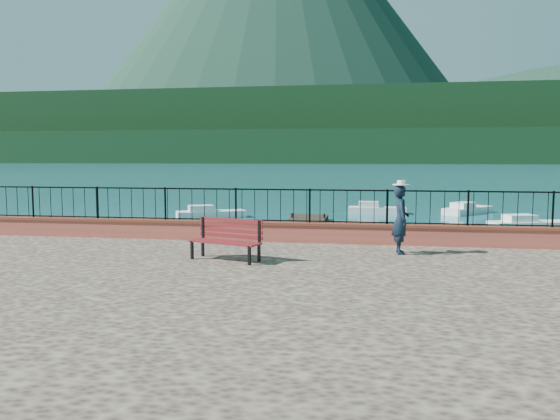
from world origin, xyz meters
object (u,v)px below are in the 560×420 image
(boat_1, at_px, (441,244))
(boat_2, at_px, (531,222))
(boat_0, at_px, (102,245))
(boat_5, at_px, (468,207))
(boat_4, at_px, (377,207))
(boat_3, at_px, (211,211))
(person, at_px, (401,219))
(park_bench, at_px, (226,248))

(boat_1, distance_m, boat_2, 9.56)
(boat_0, distance_m, boat_5, 24.20)
(boat_0, bearing_deg, boat_4, 28.80)
(boat_3, height_order, boat_5, same)
(boat_1, bearing_deg, person, -103.45)
(boat_0, height_order, boat_2, same)
(boat_2, distance_m, boat_3, 17.74)
(person, xyz_separation_m, boat_5, (5.48, 22.58, -1.68))
(boat_1, relative_size, boat_3, 0.93)
(park_bench, relative_size, boat_1, 0.49)
(boat_3, bearing_deg, boat_4, -3.36)
(boat_0, bearing_deg, boat_2, -0.09)
(person, bearing_deg, boat_2, -33.91)
(boat_0, distance_m, boat_4, 20.02)
(park_bench, distance_m, boat_2, 20.15)
(boat_1, height_order, boat_5, same)
(boat_2, xyz_separation_m, boat_4, (-7.62, 6.75, 0.00))
(boat_1, xyz_separation_m, boat_3, (-12.19, 10.48, 0.00))
(boat_1, height_order, boat_2, same)
(park_bench, bearing_deg, boat_2, 73.48)
(boat_4, height_order, boat_5, same)
(boat_2, height_order, boat_4, same)
(boat_3, bearing_deg, boat_0, -117.63)
(person, xyz_separation_m, boat_4, (-0.35, 21.68, -1.68))
(park_bench, height_order, boat_4, park_bench)
(boat_1, distance_m, boat_4, 14.84)
(boat_1, bearing_deg, park_bench, -123.43)
(park_bench, distance_m, person, 4.52)
(boat_2, bearing_deg, boat_0, -166.03)
(boat_0, bearing_deg, boat_1, -18.98)
(boat_0, relative_size, boat_4, 1.02)
(person, height_order, boat_4, person)
(person, xyz_separation_m, boat_0, (-10.60, 4.49, -1.68))
(person, height_order, boat_2, person)
(boat_2, relative_size, boat_3, 1.00)
(person, xyz_separation_m, boat_2, (7.27, 14.93, -1.68))
(boat_4, bearing_deg, boat_2, -42.07)
(boat_0, distance_m, boat_2, 20.69)
(boat_3, bearing_deg, boat_5, -8.34)
(boat_4, bearing_deg, boat_3, -157.65)
(park_bench, height_order, boat_3, park_bench)
(person, relative_size, boat_1, 0.46)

